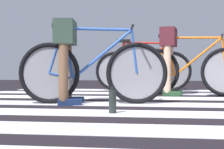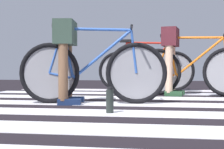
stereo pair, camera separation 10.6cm
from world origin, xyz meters
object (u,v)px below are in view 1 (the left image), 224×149
object	(u,v)px
cyclist_1_of_3	(66,50)
cyclist_2_of_3	(169,52)
water_bottle	(113,101)
bicycle_1_of_3	(93,71)
bicycle_2_of_3	(190,70)
bicycle_3_of_3	(143,70)

from	to	relation	value
cyclist_1_of_3	cyclist_2_of_3	bearing A→B (deg)	40.63
cyclist_2_of_3	water_bottle	world-z (taller)	cyclist_2_of_3
water_bottle	bicycle_1_of_3	bearing A→B (deg)	113.33
cyclist_1_of_3	water_bottle	world-z (taller)	cyclist_1_of_3
cyclist_1_of_3	bicycle_2_of_3	distance (m)	2.03
bicycle_1_of_3	cyclist_1_of_3	world-z (taller)	cyclist_1_of_3
bicycle_1_of_3	bicycle_3_of_3	world-z (taller)	same
cyclist_2_of_3	water_bottle	size ratio (longest dim) A/B	4.20
bicycle_1_of_3	water_bottle	bearing A→B (deg)	-72.71
bicycle_3_of_3	cyclist_2_of_3	bearing A→B (deg)	-65.17
cyclist_2_of_3	bicycle_3_of_3	distance (m)	1.01
bicycle_3_of_3	bicycle_2_of_3	bearing A→B (deg)	-52.83
cyclist_1_of_3	bicycle_3_of_3	bearing A→B (deg)	63.14
cyclist_1_of_3	water_bottle	bearing A→B (deg)	-54.53
bicycle_3_of_3	water_bottle	distance (m)	2.94
bicycle_1_of_3	cyclist_2_of_3	bearing A→B (deg)	47.85
cyclist_1_of_3	cyclist_2_of_3	xyz separation A→B (m)	(1.26, 1.33, 0.04)
water_bottle	cyclist_1_of_3	bearing A→B (deg)	131.51
cyclist_1_of_3	bicycle_2_of_3	bearing A→B (deg)	33.21
bicycle_1_of_3	bicycle_3_of_3	xyz separation A→B (m)	(0.53, 2.18, 0.00)
bicycle_1_of_3	bicycle_3_of_3	distance (m)	2.24
cyclist_2_of_3	water_bottle	distance (m)	2.21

